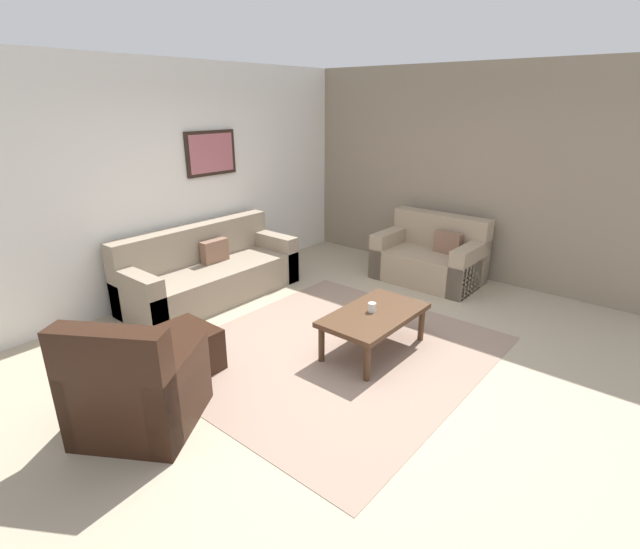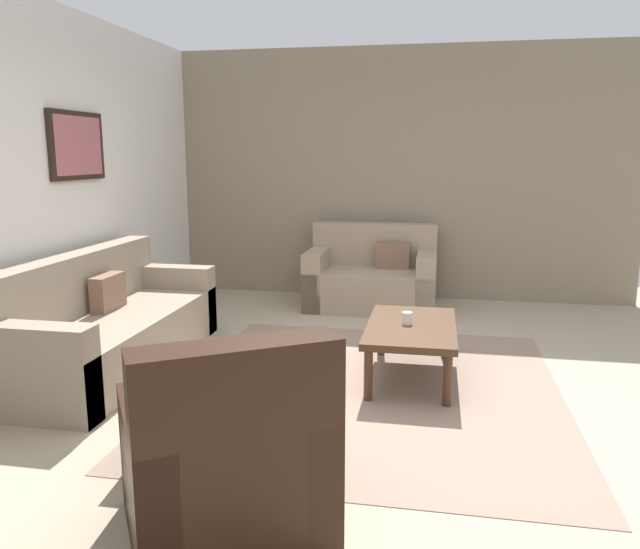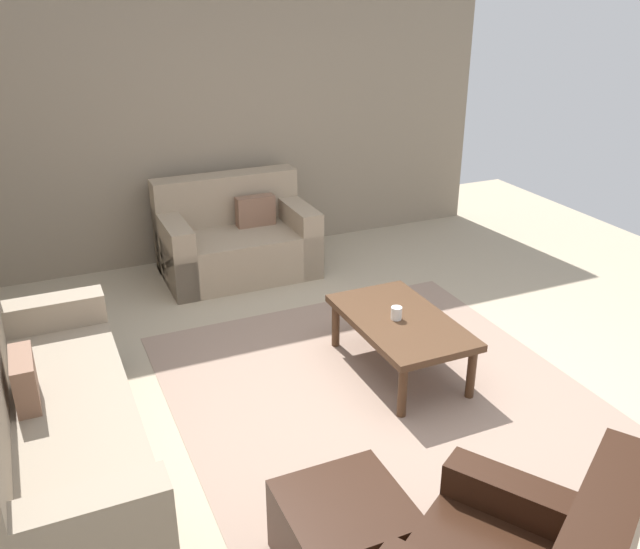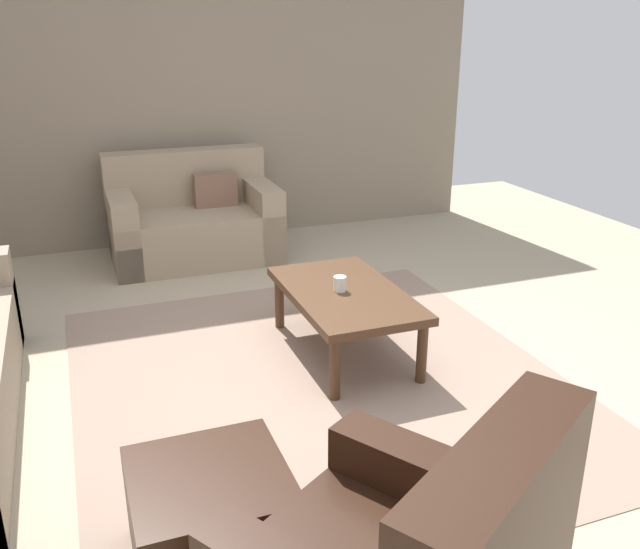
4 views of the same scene
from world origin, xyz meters
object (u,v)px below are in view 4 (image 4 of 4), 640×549
Objects in this scene: couch_loveseat at (192,222)px; coffee_table at (345,298)px; ottoman at (211,520)px; cup at (340,284)px.

couch_loveseat is 1.24× the size of coffee_table.
cup is at bearing -37.17° from ottoman.
couch_loveseat is at bearing -9.65° from ottoman.
coffee_table reaches higher than ottoman.
ottoman is (-3.61, 0.61, -0.10)m from couch_loveseat.
cup is (1.44, -1.09, 0.25)m from ottoman.
coffee_table is (-2.18, -0.51, 0.06)m from couch_loveseat.
couch_loveseat reaches higher than coffee_table.
couch_loveseat is 2.23m from coffee_table.
coffee_table is at bearing -166.84° from couch_loveseat.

